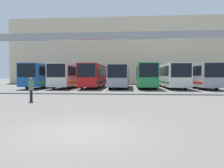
{
  "coord_description": "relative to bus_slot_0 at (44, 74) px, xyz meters",
  "views": [
    {
      "loc": [
        1.59,
        -6.66,
        1.8
      ],
      "look_at": [
        -0.6,
        19.06,
        0.76
      ],
      "focal_mm": 35.0,
      "sensor_mm": 36.0,
      "label": 1
    }
  ],
  "objects": [
    {
      "name": "bus_slot_3",
      "position": [
        11.13,
        0.13,
        -0.09
      ],
      "size": [
        2.55,
        11.37,
        3.17
      ],
      "color": "#999EA5",
      "rests_on": "ground"
    },
    {
      "name": "building_backdrop",
      "position": [
        11.13,
        21.57,
        5.22
      ],
      "size": [
        50.95,
        12.0,
        14.27
      ],
      "color": "beige",
      "rests_on": "ground"
    },
    {
      "name": "pedestrian_near_center",
      "position": [
        5.96,
        -16.95,
        -1.05
      ],
      "size": [
        0.34,
        0.34,
        1.64
      ],
      "rotation": [
        0.0,
        0.0,
        5.2
      ],
      "color": "black",
      "rests_on": "ground"
    },
    {
      "name": "bus_slot_0",
      "position": [
        0.0,
        0.0,
        0.0
      ],
      "size": [
        2.56,
        11.1,
        3.33
      ],
      "color": "#1959A5",
      "rests_on": "ground"
    },
    {
      "name": "bus_slot_4",
      "position": [
        14.84,
        -0.3,
        -0.01
      ],
      "size": [
        2.46,
        10.49,
        3.32
      ],
      "color": "#268C4C",
      "rests_on": "ground"
    },
    {
      "name": "bus_slot_2",
      "position": [
        7.42,
        -0.0,
        -0.02
      ],
      "size": [
        2.47,
        11.1,
        3.3
      ],
      "color": "red",
      "rests_on": "ground"
    },
    {
      "name": "bus_slot_1",
      "position": [
        3.71,
        -0.4,
        -0.02
      ],
      "size": [
        2.59,
        10.31,
        3.31
      ],
      "color": "silver",
      "rests_on": "ground"
    },
    {
      "name": "overhead_gantry",
      "position": [
        11.13,
        -7.63,
        3.52
      ],
      "size": [
        31.28,
        0.8,
        6.39
      ],
      "color": "gray",
      "rests_on": "ground"
    },
    {
      "name": "bus_slot_6",
      "position": [
        22.25,
        -0.54,
        -0.02
      ],
      "size": [
        2.48,
        10.02,
        3.3
      ],
      "color": "#999EA5",
      "rests_on": "ground"
    },
    {
      "name": "bus_slot_5",
      "position": [
        18.54,
        0.35,
        -0.02
      ],
      "size": [
        2.6,
        11.81,
        3.3
      ],
      "color": "silver",
      "rests_on": "ground"
    },
    {
      "name": "ground_plane",
      "position": [
        11.13,
        -24.59,
        -1.92
      ],
      "size": [
        200.0,
        200.0,
        0.0
      ],
      "primitive_type": "plane",
      "color": "#514F4C"
    }
  ]
}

